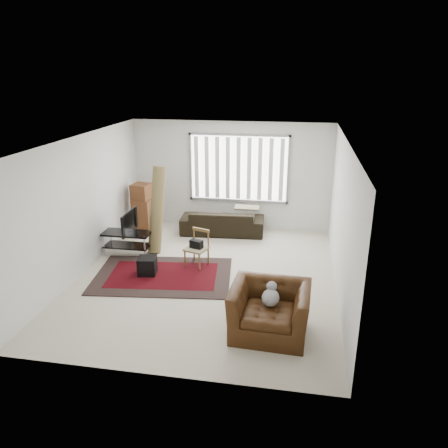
% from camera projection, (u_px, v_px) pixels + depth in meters
% --- Properties ---
extents(room, '(6.00, 6.02, 2.71)m').
position_uv_depth(room, '(212.00, 184.00, 8.54)').
color(room, beige).
rests_on(room, ground).
extents(persian_rug, '(2.86, 2.09, 0.02)m').
position_uv_depth(persian_rug, '(163.00, 275.00, 8.68)').
color(persian_rug, black).
rests_on(persian_rug, ground).
extents(tv_stand, '(1.04, 0.47, 0.52)m').
position_uv_depth(tv_stand, '(127.00, 238.00, 9.58)').
color(tv_stand, black).
rests_on(tv_stand, ground).
extents(tv, '(0.11, 0.84, 0.48)m').
position_uv_depth(tv, '(126.00, 222.00, 9.45)').
color(tv, black).
rests_on(tv, tv_stand).
extents(subwoofer, '(0.40, 0.40, 0.35)m').
position_uv_depth(subwoofer, '(147.00, 266.00, 8.68)').
color(subwoofer, black).
rests_on(subwoofer, persian_rug).
extents(moving_boxes, '(0.57, 0.53, 1.24)m').
position_uv_depth(moving_boxes, '(143.00, 210.00, 10.81)').
color(moving_boxes, brown).
rests_on(moving_boxes, ground).
extents(white_flatpack, '(0.56, 0.19, 0.71)m').
position_uv_depth(white_flatpack, '(143.00, 220.00, 10.80)').
color(white_flatpack, silver).
rests_on(white_flatpack, ground).
extents(rolled_rug, '(0.43, 0.73, 1.91)m').
position_uv_depth(rolled_rug, '(157.00, 210.00, 9.62)').
color(rolled_rug, brown).
rests_on(rolled_rug, ground).
extents(sofa, '(2.09, 1.01, 0.78)m').
position_uv_depth(sofa, '(222.00, 218.00, 10.82)').
color(sofa, black).
rests_on(sofa, ground).
extents(side_chair, '(0.53, 0.53, 0.78)m').
position_uv_depth(side_chair, '(197.00, 246.00, 9.00)').
color(side_chair, '#8E7E5D').
rests_on(side_chair, ground).
extents(armchair, '(1.25, 1.10, 0.89)m').
position_uv_depth(armchair, '(270.00, 307.00, 6.69)').
color(armchair, '#3D210C').
rests_on(armchair, ground).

